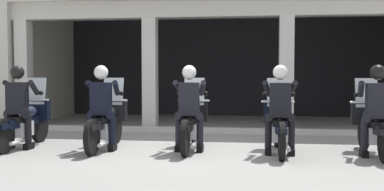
{
  "coord_description": "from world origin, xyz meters",
  "views": [
    {
      "loc": [
        1.11,
        -8.58,
        1.44
      ],
      "look_at": [
        0.0,
        0.03,
        1.01
      ],
      "focal_mm": 42.64,
      "sensor_mm": 36.0,
      "label": 1
    }
  ],
  "objects_px": {
    "police_officer_left": "(102,100)",
    "police_officer_far_right": "(377,103)",
    "motorcycle_left": "(107,122)",
    "motorcycle_far_left": "(26,121)",
    "police_officer_far_left": "(18,100)",
    "police_officer_center": "(189,101)",
    "motorcycle_right": "(279,125)",
    "motorcycle_center": "(191,123)",
    "motorcycle_far_right": "(372,126)",
    "police_officer_right": "(280,102)"
  },
  "relations": [
    {
      "from": "motorcycle_left",
      "to": "police_officer_right",
      "type": "bearing_deg",
      "value": 3.42
    },
    {
      "from": "police_officer_right",
      "to": "police_officer_far_left",
      "type": "bearing_deg",
      "value": -165.49
    },
    {
      "from": "motorcycle_far_left",
      "to": "police_officer_left",
      "type": "bearing_deg",
      "value": -0.49
    },
    {
      "from": "police_officer_center",
      "to": "motorcycle_left",
      "type": "bearing_deg",
      "value": -169.34
    },
    {
      "from": "police_officer_center",
      "to": "motorcycle_far_right",
      "type": "xyz_separation_m",
      "value": [
        3.25,
        0.12,
        -0.44
      ]
    },
    {
      "from": "police_officer_left",
      "to": "motorcycle_far_left",
      "type": "bearing_deg",
      "value": 179.85
    },
    {
      "from": "motorcycle_center",
      "to": "police_officer_right",
      "type": "xyz_separation_m",
      "value": [
        1.62,
        -0.42,
        0.44
      ]
    },
    {
      "from": "motorcycle_far_right",
      "to": "motorcycle_right",
      "type": "bearing_deg",
      "value": -168.02
    },
    {
      "from": "motorcycle_left",
      "to": "police_officer_right",
      "type": "height_order",
      "value": "police_officer_right"
    },
    {
      "from": "motorcycle_left",
      "to": "police_officer_far_right",
      "type": "distance_m",
      "value": 4.9
    },
    {
      "from": "motorcycle_far_left",
      "to": "police_officer_far_right",
      "type": "xyz_separation_m",
      "value": [
        6.49,
        -0.3,
        0.44
      ]
    },
    {
      "from": "police_officer_center",
      "to": "motorcycle_far_left",
      "type": "bearing_deg",
      "value": -165.93
    },
    {
      "from": "motorcycle_left",
      "to": "motorcycle_far_right",
      "type": "bearing_deg",
      "value": 8.28
    },
    {
      "from": "motorcycle_right",
      "to": "police_officer_center",
      "type": "bearing_deg",
      "value": -160.51
    },
    {
      "from": "police_officer_left",
      "to": "police_officer_far_right",
      "type": "relative_size",
      "value": 1.0
    },
    {
      "from": "police_officer_far_left",
      "to": "police_officer_far_right",
      "type": "relative_size",
      "value": 1.0
    },
    {
      "from": "motorcycle_far_left",
      "to": "police_officer_far_right",
      "type": "bearing_deg",
      "value": 5.82
    },
    {
      "from": "police_officer_center",
      "to": "police_officer_right",
      "type": "xyz_separation_m",
      "value": [
        1.62,
        -0.14,
        -0.0
      ]
    },
    {
      "from": "motorcycle_left",
      "to": "motorcycle_right",
      "type": "bearing_deg",
      "value": 8.41
    },
    {
      "from": "motorcycle_far_left",
      "to": "motorcycle_far_right",
      "type": "relative_size",
      "value": 1.0
    },
    {
      "from": "motorcycle_left",
      "to": "police_officer_far_right",
      "type": "height_order",
      "value": "police_officer_far_right"
    },
    {
      "from": "motorcycle_far_left",
      "to": "motorcycle_far_right",
      "type": "bearing_deg",
      "value": 8.32
    },
    {
      "from": "motorcycle_right",
      "to": "motorcycle_far_right",
      "type": "relative_size",
      "value": 1.0
    },
    {
      "from": "police_officer_center",
      "to": "motorcycle_right",
      "type": "height_order",
      "value": "police_officer_center"
    },
    {
      "from": "police_officer_far_left",
      "to": "police_officer_center",
      "type": "relative_size",
      "value": 1.0
    },
    {
      "from": "police_officer_center",
      "to": "police_officer_far_right",
      "type": "height_order",
      "value": "same"
    },
    {
      "from": "motorcycle_center",
      "to": "police_officer_center",
      "type": "xyz_separation_m",
      "value": [
        -0.0,
        -0.28,
        0.44
      ]
    },
    {
      "from": "police_officer_left",
      "to": "motorcycle_center",
      "type": "distance_m",
      "value": 1.73
    },
    {
      "from": "police_officer_center",
      "to": "police_officer_far_left",
      "type": "bearing_deg",
      "value": -160.93
    },
    {
      "from": "motorcycle_right",
      "to": "police_officer_left",
      "type": "bearing_deg",
      "value": -160.96
    },
    {
      "from": "motorcycle_far_left",
      "to": "police_officer_center",
      "type": "height_order",
      "value": "police_officer_center"
    },
    {
      "from": "motorcycle_center",
      "to": "motorcycle_far_right",
      "type": "bearing_deg",
      "value": 13.65
    },
    {
      "from": "motorcycle_far_left",
      "to": "police_officer_far_right",
      "type": "height_order",
      "value": "police_officer_far_right"
    },
    {
      "from": "police_officer_right",
      "to": "motorcycle_right",
      "type": "bearing_deg",
      "value": 104.21
    },
    {
      "from": "police_officer_far_left",
      "to": "motorcycle_left",
      "type": "relative_size",
      "value": 0.78
    },
    {
      "from": "motorcycle_far_right",
      "to": "motorcycle_far_left",
      "type": "bearing_deg",
      "value": -167.4
    },
    {
      "from": "motorcycle_right",
      "to": "motorcycle_far_right",
      "type": "xyz_separation_m",
      "value": [
        1.62,
        -0.02,
        0.0
      ]
    },
    {
      "from": "motorcycle_far_left",
      "to": "motorcycle_center",
      "type": "xyz_separation_m",
      "value": [
        3.25,
        0.14,
        0.0
      ]
    },
    {
      "from": "motorcycle_far_left",
      "to": "police_officer_right",
      "type": "relative_size",
      "value": 1.29
    },
    {
      "from": "police_officer_far_left",
      "to": "police_officer_left",
      "type": "distance_m",
      "value": 1.62
    },
    {
      "from": "police_officer_left",
      "to": "police_officer_far_right",
      "type": "bearing_deg",
      "value": 8.28
    },
    {
      "from": "motorcycle_far_left",
      "to": "motorcycle_center",
      "type": "bearing_deg",
      "value": 11.03
    },
    {
      "from": "police_officer_far_left",
      "to": "motorcycle_left",
      "type": "distance_m",
      "value": 1.71
    },
    {
      "from": "motorcycle_far_left",
      "to": "motorcycle_right",
      "type": "xyz_separation_m",
      "value": [
        4.87,
        0.0,
        0.0
      ]
    },
    {
      "from": "police_officer_center",
      "to": "motorcycle_right",
      "type": "relative_size",
      "value": 0.78
    },
    {
      "from": "police_officer_left",
      "to": "motorcycle_center",
      "type": "xyz_separation_m",
      "value": [
        1.63,
        0.4,
        -0.44
      ]
    },
    {
      "from": "motorcycle_right",
      "to": "police_officer_far_right",
      "type": "bearing_deg",
      "value": 3.79
    },
    {
      "from": "motorcycle_left",
      "to": "police_officer_left",
      "type": "relative_size",
      "value": 1.29
    },
    {
      "from": "police_officer_left",
      "to": "police_officer_far_right",
      "type": "xyz_separation_m",
      "value": [
        4.87,
        -0.05,
        0.0
      ]
    },
    {
      "from": "police_officer_right",
      "to": "motorcycle_far_right",
      "type": "relative_size",
      "value": 0.78
    }
  ]
}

